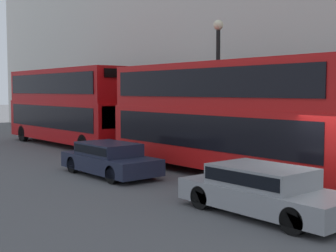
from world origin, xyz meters
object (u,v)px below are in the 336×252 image
at_px(bus_leading, 224,113).
at_px(car_hatchback, 109,158).
at_px(bus_second_in_queue, 68,104).
at_px(car_dark_sedan, 263,189).

xyz_separation_m(bus_leading, car_hatchback, (-3.40, 2.69, -1.69)).
xyz_separation_m(bus_second_in_queue, car_hatchback, (-3.40, -9.76, -1.78)).
height_order(bus_second_in_queue, car_dark_sedan, bus_second_in_queue).
bearing_deg(car_dark_sedan, car_hatchback, 90.00).
relative_size(bus_leading, bus_second_in_queue, 1.00).
height_order(bus_leading, bus_second_in_queue, bus_second_in_queue).
height_order(bus_leading, car_hatchback, bus_leading).
bearing_deg(car_hatchback, bus_second_in_queue, 70.78).
distance_m(bus_leading, bus_second_in_queue, 12.45).
bearing_deg(bus_second_in_queue, bus_leading, -90.00).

